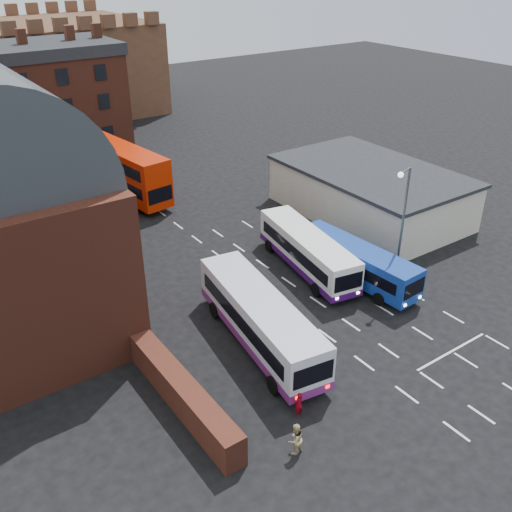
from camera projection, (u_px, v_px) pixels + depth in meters
ground at (354, 356)px, 33.29m from camera, size 180.00×180.00×0.00m
forecourt_wall at (183, 394)px, 29.14m from camera, size 1.20×10.00×1.80m
cream_building at (370, 191)px, 49.88m from camera, size 10.40×16.40×4.25m
brick_terrace at (16, 112)px, 60.65m from camera, size 22.00×10.00×11.00m
castle_keep at (64, 67)px, 80.83m from camera, size 22.00×22.00×12.00m
bus_white_outbound at (260, 317)px, 33.44m from camera, size 4.35×12.04×3.21m
bus_white_inbound at (307, 249)px, 41.33m from camera, size 4.17×10.88×2.90m
bus_blue at (356, 261)px, 40.04m from camera, size 2.98×10.03×2.70m
bus_red_double at (123, 170)px, 53.25m from camera, size 4.34×12.51×4.90m
street_lamp at (402, 215)px, 38.38m from camera, size 1.67×0.73×8.52m
pedestrian_red at (299, 404)px, 28.77m from camera, size 0.55×0.39×1.44m
pedestrian_beige at (295, 439)px, 26.56m from camera, size 0.90×0.74×1.70m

